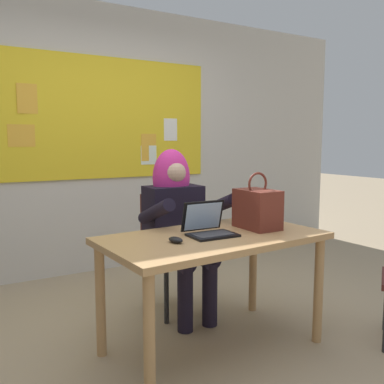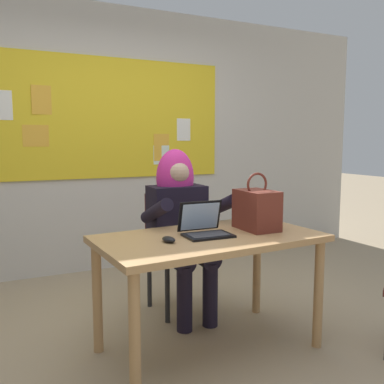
{
  "view_description": "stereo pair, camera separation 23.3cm",
  "coord_description": "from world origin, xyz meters",
  "px_view_note": "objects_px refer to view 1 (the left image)",
  "views": [
    {
      "loc": [
        -1.29,
        -2.18,
        1.32
      ],
      "look_at": [
        0.14,
        0.28,
        0.97
      ],
      "focal_mm": 39.07,
      "sensor_mm": 36.0,
      "label": 1
    },
    {
      "loc": [
        -1.08,
        -2.29,
        1.32
      ],
      "look_at": [
        0.14,
        0.28,
        0.97
      ],
      "focal_mm": 39.07,
      "sensor_mm": 36.0,
      "label": 2
    }
  ],
  "objects_px": {
    "chair_at_desk": "(170,244)",
    "laptop": "(209,227)",
    "person_costumed": "(177,218)",
    "handbag": "(257,208)",
    "desk_main": "(213,250)",
    "computer_mouse": "(176,240)"
  },
  "relations": [
    {
      "from": "desk_main",
      "to": "chair_at_desk",
      "type": "distance_m",
      "value": 0.75
    },
    {
      "from": "chair_at_desk",
      "to": "laptop",
      "type": "xyz_separation_m",
      "value": [
        -0.09,
        -0.72,
        0.27
      ]
    },
    {
      "from": "person_costumed",
      "to": "computer_mouse",
      "type": "distance_m",
      "value": 0.76
    },
    {
      "from": "desk_main",
      "to": "chair_at_desk",
      "type": "bearing_deg",
      "value": 84.68
    },
    {
      "from": "computer_mouse",
      "to": "handbag",
      "type": "xyz_separation_m",
      "value": [
        0.66,
        0.08,
        0.12
      ]
    },
    {
      "from": "person_costumed",
      "to": "handbag",
      "type": "xyz_separation_m",
      "value": [
        0.29,
        -0.58,
        0.13
      ]
    },
    {
      "from": "desk_main",
      "to": "handbag",
      "type": "xyz_separation_m",
      "value": [
        0.36,
        0.02,
        0.23
      ]
    },
    {
      "from": "desk_main",
      "to": "person_costumed",
      "type": "relative_size",
      "value": 1.12
    },
    {
      "from": "handbag",
      "to": "laptop",
      "type": "bearing_deg",
      "value": -179.35
    },
    {
      "from": "chair_at_desk",
      "to": "laptop",
      "type": "relative_size",
      "value": 3.1
    },
    {
      "from": "chair_at_desk",
      "to": "handbag",
      "type": "distance_m",
      "value": 0.85
    },
    {
      "from": "laptop",
      "to": "computer_mouse",
      "type": "distance_m",
      "value": 0.29
    },
    {
      "from": "computer_mouse",
      "to": "person_costumed",
      "type": "bearing_deg",
      "value": 48.91
    },
    {
      "from": "laptop",
      "to": "handbag",
      "type": "height_order",
      "value": "handbag"
    },
    {
      "from": "desk_main",
      "to": "person_costumed",
      "type": "bearing_deg",
      "value": 83.37
    },
    {
      "from": "chair_at_desk",
      "to": "desk_main",
      "type": "bearing_deg",
      "value": -7.67
    },
    {
      "from": "desk_main",
      "to": "chair_at_desk",
      "type": "xyz_separation_m",
      "value": [
        0.07,
        0.74,
        -0.13
      ]
    },
    {
      "from": "desk_main",
      "to": "laptop",
      "type": "height_order",
      "value": "laptop"
    },
    {
      "from": "desk_main",
      "to": "chair_at_desk",
      "type": "height_order",
      "value": "chair_at_desk"
    },
    {
      "from": "desk_main",
      "to": "laptop",
      "type": "xyz_separation_m",
      "value": [
        -0.02,
        0.02,
        0.14
      ]
    },
    {
      "from": "chair_at_desk",
      "to": "computer_mouse",
      "type": "relative_size",
      "value": 8.77
    },
    {
      "from": "laptop",
      "to": "person_costumed",
      "type": "bearing_deg",
      "value": 82.49
    }
  ]
}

